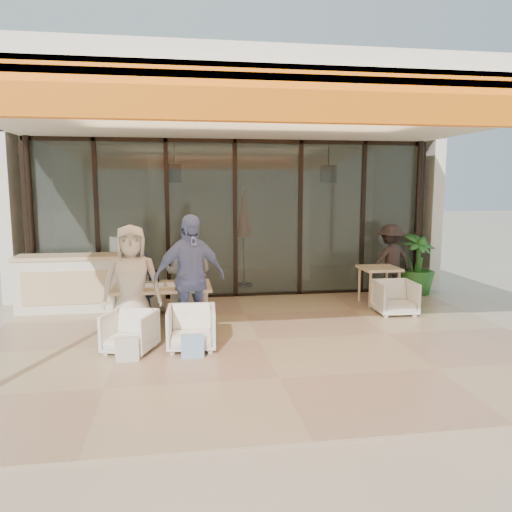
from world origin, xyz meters
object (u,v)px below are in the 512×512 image
at_px(diner_cream, 132,284).
at_px(side_chair, 395,296).
at_px(chair_near_right, 191,326).
at_px(standing_woman, 390,261).
at_px(diner_periwinkle, 190,278).
at_px(potted_palm, 417,264).
at_px(dining_table, 162,289).
at_px(side_table, 379,273).
at_px(chair_far_right, 189,299).
at_px(diner_grey, 189,273).
at_px(diner_navy, 137,280).
at_px(host_counter, 70,283).
at_px(chair_near_left, 130,330).
at_px(chair_far_left, 140,297).

relative_size(diner_cream, side_chair, 2.53).
xyz_separation_m(chair_near_right, standing_woman, (4.13, 2.73, 0.42)).
distance_m(diner_periwinkle, standing_woman, 4.69).
bearing_deg(chair_near_right, potted_palm, 33.93).
height_order(dining_table, potted_palm, potted_palm).
bearing_deg(side_chair, potted_palm, 55.14).
distance_m(side_table, side_chair, 0.81).
relative_size(chair_far_right, diner_grey, 0.36).
bearing_deg(dining_table, diner_navy, 133.02).
bearing_deg(host_counter, standing_woman, 1.93).
xyz_separation_m(chair_near_left, standing_woman, (4.97, 2.73, 0.44)).
relative_size(host_counter, chair_far_left, 2.63).
bearing_deg(host_counter, chair_far_right, -16.08).
bearing_deg(diner_grey, chair_near_left, 75.32).
height_order(chair_near_right, diner_grey, diner_grey).
relative_size(dining_table, diner_cream, 0.87).
bearing_deg(host_counter, dining_table, -42.42).
height_order(chair_near_right, diner_navy, diner_navy).
distance_m(dining_table, potted_palm, 5.53).
height_order(chair_far_right, diner_navy, diner_navy).
relative_size(chair_far_right, chair_near_right, 0.88).
height_order(diner_periwinkle, side_table, diner_periwinkle).
xyz_separation_m(host_counter, standing_woman, (6.26, 0.21, 0.23)).
bearing_deg(dining_table, host_counter, 137.58).
bearing_deg(potted_palm, chair_near_left, -153.07).
xyz_separation_m(chair_near_left, diner_navy, (0.00, 1.40, 0.43)).
height_order(host_counter, side_chair, host_counter).
bearing_deg(standing_woman, chair_far_right, 0.65).
height_order(dining_table, standing_woman, standing_woman).
relative_size(diner_navy, diner_grey, 0.90).
height_order(chair_near_right, potted_palm, potted_palm).
relative_size(chair_far_left, diner_periwinkle, 0.37).
height_order(dining_table, chair_near_right, dining_table).
xyz_separation_m(diner_cream, diner_periwinkle, (0.84, 0.00, 0.07)).
height_order(diner_cream, diner_periwinkle, diner_periwinkle).
height_order(chair_far_left, side_chair, chair_far_left).
relative_size(dining_table, chair_far_right, 2.50).
bearing_deg(side_table, chair_far_left, -177.39).
bearing_deg(host_counter, chair_far_left, -25.45).
distance_m(chair_far_left, diner_grey, 1.09).
bearing_deg(chair_near_right, diner_cream, 152.31).
height_order(chair_far_right, diner_grey, diner_grey).
relative_size(diner_navy, standing_woman, 1.00).
relative_size(dining_table, chair_far_left, 2.13).
bearing_deg(potted_palm, chair_far_left, -170.38).
distance_m(chair_far_left, chair_far_right, 0.84).
bearing_deg(side_table, dining_table, -164.19).
distance_m(chair_near_right, diner_periwinkle, 0.78).
relative_size(diner_grey, diner_cream, 0.97).
xyz_separation_m(host_counter, side_chair, (5.76, -1.16, -0.19)).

